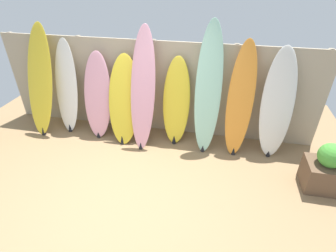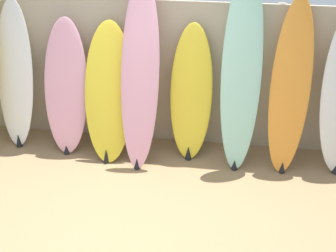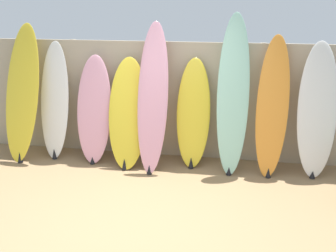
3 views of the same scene
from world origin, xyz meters
TOP-DOWN VIEW (x-y plane):
  - ground at (0.00, 0.00)m, footprint 7.68×7.68m
  - fence_back at (-0.00, 2.01)m, footprint 6.08×0.11m
  - surfboard_white_1 at (-1.66, 1.69)m, footprint 0.50×0.47m
  - surfboard_pink_2 at (-1.01, 1.63)m, footprint 0.55×0.50m
  - surfboard_yellow_3 at (-0.47, 1.58)m, footprint 0.63×0.70m
  - surfboard_pink_4 at (-0.08, 1.54)m, footprint 0.45×0.74m
  - surfboard_yellow_5 at (0.49, 1.71)m, footprint 0.50×0.44m
  - surfboard_seafoam_6 at (1.05, 1.62)m, footprint 0.46×0.57m
  - surfboard_orange_7 at (1.60, 1.65)m, footprint 0.48×0.60m

SIDE VIEW (x-z plane):
  - ground at x=0.00m, z-range 0.00..0.00m
  - surfboard_yellow_3 at x=-0.47m, z-range -0.01..1.58m
  - surfboard_yellow_5 at x=0.49m, z-range -0.01..1.58m
  - surfboard_pink_2 at x=-1.01m, z-range -0.01..1.61m
  - surfboard_white_1 at x=-1.66m, z-range -0.01..1.79m
  - fence_back at x=0.00m, z-range 0.00..1.80m
  - surfboard_orange_7 at x=1.60m, z-range -0.02..1.93m
  - surfboard_pink_4 at x=-0.08m, z-range -0.01..2.10m
  - surfboard_seafoam_6 at x=1.05m, z-range -0.01..2.22m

